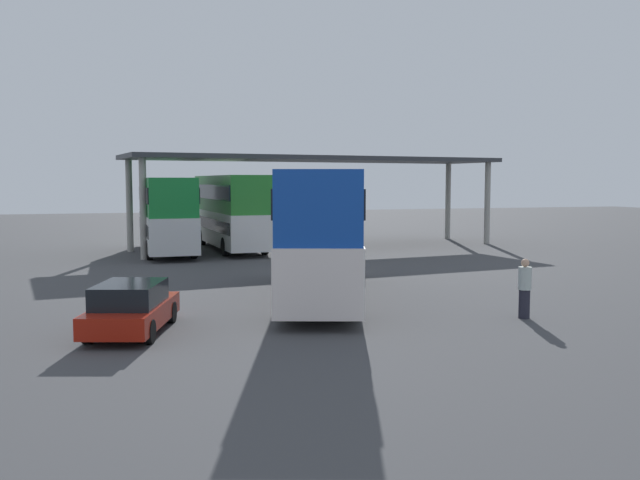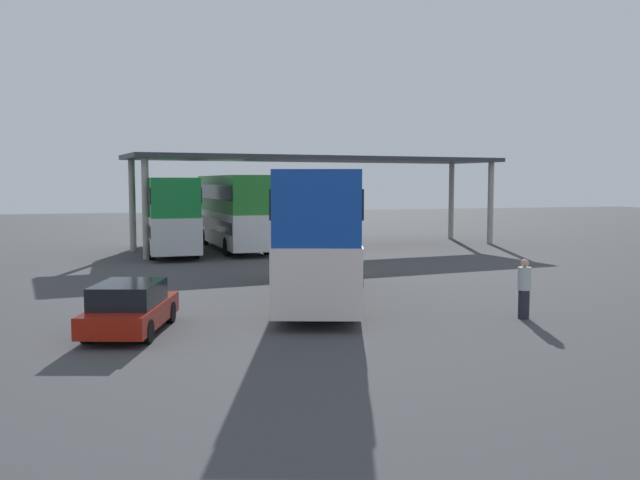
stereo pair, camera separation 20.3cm
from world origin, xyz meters
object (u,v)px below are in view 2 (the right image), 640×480
Objects in this scene: parked_hatchback at (130,308)px; double_decker_near_canopy at (169,212)px; double_decker_main at (320,230)px; pedestrian_waiting at (524,289)px; double_decker_mid_row at (234,209)px.

parked_hatchback is 20.54m from double_decker_near_canopy.
parked_hatchback is 0.43× the size of double_decker_near_canopy.
double_decker_near_canopy is at bearing 9.89° from parked_hatchback.
double_decker_main reaches higher than pedestrian_waiting.
double_decker_main is at bearing -50.97° from pedestrian_waiting.
double_decker_main is 7.49m from parked_hatchback.
double_decker_main is at bearing -42.64° from parked_hatchback.
double_decker_mid_row reaches higher than pedestrian_waiting.
double_decker_mid_row reaches higher than parked_hatchback.
double_decker_main is 7.01m from pedestrian_waiting.
double_decker_main is 1.03× the size of double_decker_mid_row.
pedestrian_waiting is at bearing -170.96° from double_decker_mid_row.
pedestrian_waiting is (4.63, -22.62, -1.48)m from double_decker_mid_row.
double_decker_near_canopy is (2.61, 20.31, 1.60)m from parked_hatchback.
double_decker_mid_row is at bearing 0.58° from parked_hatchback.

